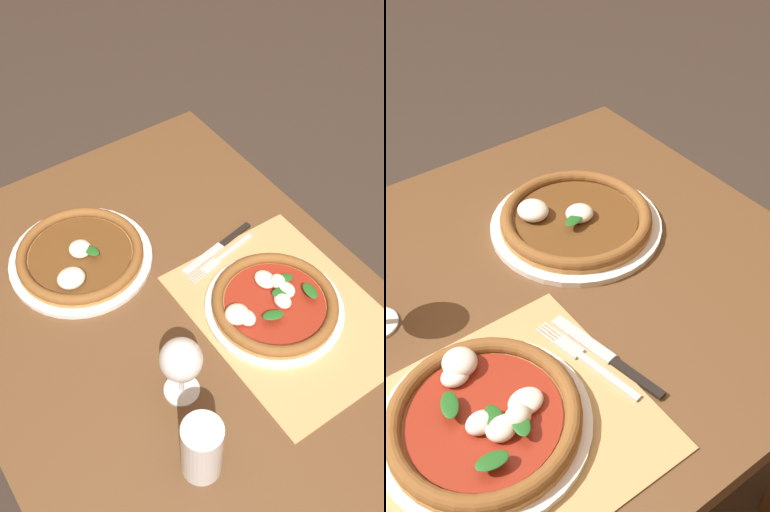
{
  "view_description": "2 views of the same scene",
  "coord_description": "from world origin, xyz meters",
  "views": [
    {
      "loc": [
        -0.53,
        0.39,
        1.78
      ],
      "look_at": [
        0.18,
        -0.1,
        0.79
      ],
      "focal_mm": 42.0,
      "sensor_mm": 36.0,
      "label": 1
    },
    {
      "loc": [
        -0.18,
        -0.61,
        1.47
      ],
      "look_at": [
        0.23,
        -0.06,
        0.84
      ],
      "focal_mm": 42.0,
      "sensor_mm": 36.0,
      "label": 2
    }
  ],
  "objects": [
    {
      "name": "fork",
      "position": [
        0.17,
        -0.17,
        0.75
      ],
      "size": [
        0.05,
        0.2,
        0.0
      ],
      "color": "#B7B7BC",
      "rests_on": "paper_placemat"
    },
    {
      "name": "pizza_near",
      "position": [
        -0.01,
        -0.18,
        0.76
      ],
      "size": [
        0.29,
        0.29,
        0.05
      ],
      "color": "silver",
      "rests_on": "paper_placemat"
    },
    {
      "name": "dining_table",
      "position": [
        0.0,
        0.0,
        0.64
      ],
      "size": [
        1.35,
        0.87,
        0.74
      ],
      "color": "brown",
      "rests_on": "ground"
    },
    {
      "name": "pizza_far",
      "position": [
        0.34,
        0.1,
        0.76
      ],
      "size": [
        0.32,
        0.32,
        0.05
      ],
      "color": "silver",
      "rests_on": "dining_table"
    },
    {
      "name": "knife",
      "position": [
        0.19,
        -0.18,
        0.75
      ],
      "size": [
        0.06,
        0.21,
        0.01
      ],
      "color": "black",
      "rests_on": "paper_placemat"
    },
    {
      "name": "paper_placemat",
      "position": [
        -0.03,
        -0.2,
        0.74
      ],
      "size": [
        0.47,
        0.35,
        0.0
      ],
      "primitive_type": "cube",
      "color": "tan",
      "rests_on": "dining_table"
    }
  ]
}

